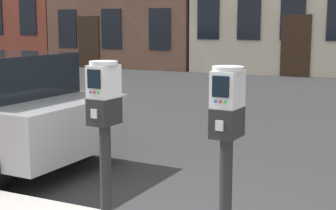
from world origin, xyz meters
TOP-DOWN VIEW (x-y plane):
  - parking_meter_near_kerb at (-0.24, -0.21)m, footprint 0.23×0.26m
  - parking_meter_twin_adjacent at (0.75, -0.21)m, footprint 0.23×0.26m

SIDE VIEW (x-z plane):
  - parking_meter_twin_adjacent at x=0.75m, z-range 0.40..1.77m
  - parking_meter_near_kerb at x=-0.24m, z-range 0.40..1.77m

